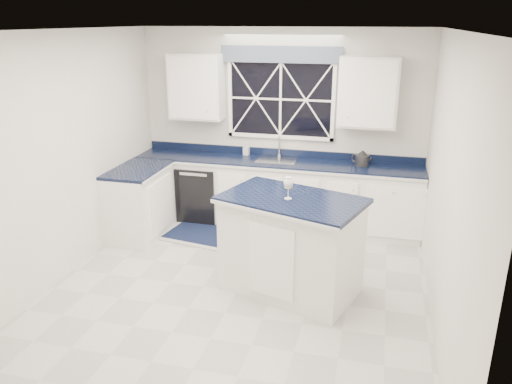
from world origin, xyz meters
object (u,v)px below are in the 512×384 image
(dishwasher, at_px, (202,191))
(faucet, at_px, (279,146))
(wine_glass, at_px, (288,184))
(soap_bottle, at_px, (246,149))
(island, at_px, (291,245))
(kettle, at_px, (362,158))

(dishwasher, relative_size, faucet, 2.72)
(wine_glass, xyz_separation_m, soap_bottle, (-0.99, 2.02, -0.19))
(dishwasher, bearing_deg, soap_bottle, 18.79)
(dishwasher, height_order, island, island)
(island, height_order, kettle, kettle)
(kettle, xyz_separation_m, soap_bottle, (-1.64, 0.15, -0.01))
(faucet, distance_m, wine_glass, 2.07)
(faucet, bearing_deg, island, -74.41)
(dishwasher, xyz_separation_m, island, (1.65, -1.77, 0.12))
(faucet, height_order, wine_glass, wine_glass)
(wine_glass, bearing_deg, kettle, 70.88)
(kettle, bearing_deg, faucet, -163.28)
(dishwasher, relative_size, island, 0.51)
(kettle, distance_m, wine_glass, 1.99)
(island, height_order, soap_bottle, soap_bottle)
(dishwasher, distance_m, kettle, 2.35)
(faucet, distance_m, soap_bottle, 0.49)
(dishwasher, bearing_deg, island, -47.01)
(faucet, height_order, kettle, faucet)
(dishwasher, height_order, faucet, faucet)
(faucet, xyz_separation_m, island, (0.55, -1.96, -0.56))
(faucet, bearing_deg, soap_bottle, 178.12)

